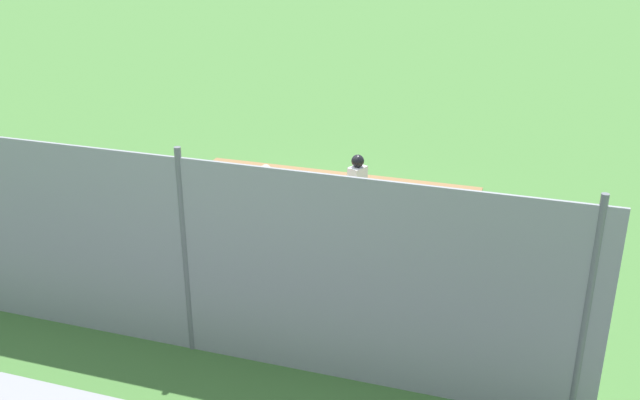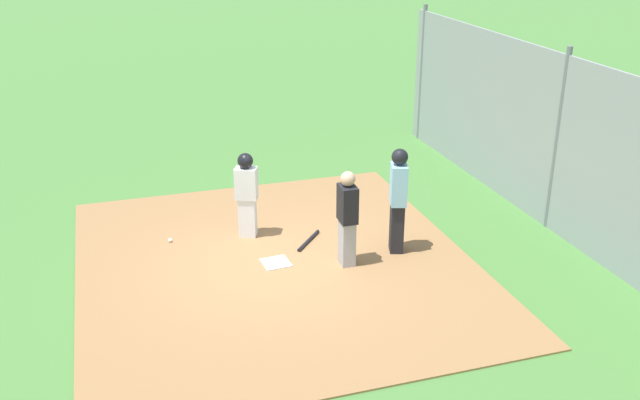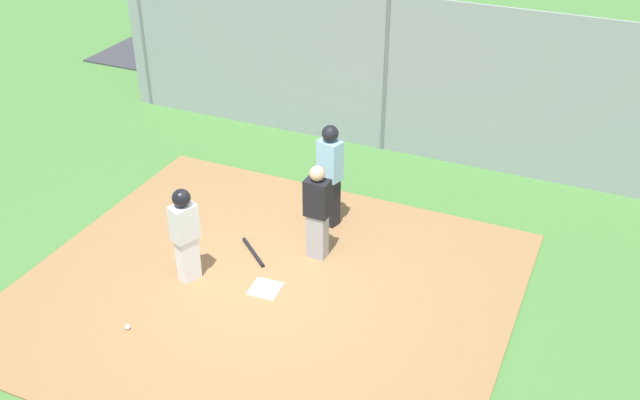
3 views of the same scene
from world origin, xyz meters
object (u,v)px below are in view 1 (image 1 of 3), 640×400
(baseball, at_px, (378,199))
(umpire, at_px, (257,214))
(baseball_bat, at_px, (317,236))
(catcher, at_px, (267,201))
(home_plate, at_px, (302,219))
(runner, at_px, (357,185))

(baseball, bearing_deg, umpire, -112.07)
(umpire, height_order, baseball_bat, umpire)
(catcher, bearing_deg, umpire, -166.77)
(baseball_bat, bearing_deg, home_plate, -10.53)
(home_plate, height_order, umpire, umpire)
(baseball_bat, height_order, baseball, baseball)
(umpire, bearing_deg, runner, -13.80)
(runner, xyz_separation_m, baseball, (0.14, 1.38, -0.84))
(home_plate, bearing_deg, runner, 9.99)
(runner, relative_size, baseball_bat, 1.85)
(home_plate, xyz_separation_m, catcher, (-0.36, -1.12, 0.84))
(home_plate, height_order, catcher, catcher)
(catcher, distance_m, umpire, 1.00)
(baseball_bat, bearing_deg, baseball, -67.12)
(baseball_bat, relative_size, baseball, 11.45)
(home_plate, distance_m, umpire, 2.32)
(home_plate, distance_m, baseball, 2.08)
(umpire, relative_size, baseball, 24.96)
(catcher, xyz_separation_m, baseball, (1.70, 2.72, -0.81))
(home_plate, bearing_deg, baseball, 49.82)
(baseball, bearing_deg, home_plate, -130.18)
(umpire, bearing_deg, home_plate, 12.45)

